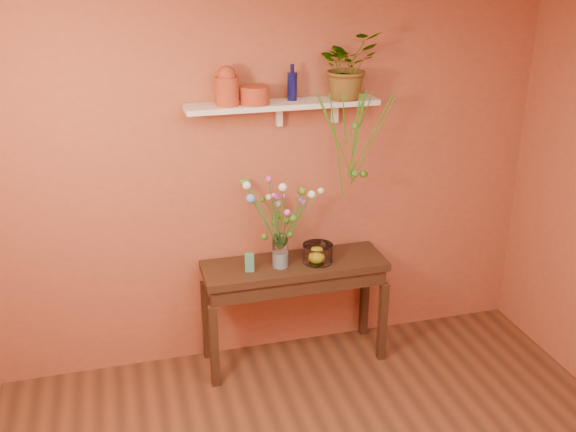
{
  "coord_description": "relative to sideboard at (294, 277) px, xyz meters",
  "views": [
    {
      "loc": [
        -1.05,
        -2.29,
        2.84
      ],
      "look_at": [
        0.0,
        1.55,
        1.25
      ],
      "focal_mm": 40.85,
      "sensor_mm": 36.0,
      "label": 1
    }
  ],
  "objects": [
    {
      "name": "sideboard",
      "position": [
        0.0,
        0.0,
        0.0
      ],
      "size": [
        1.31,
        0.42,
        0.8
      ],
      "color": "#3E2818",
      "rests_on": "ground"
    },
    {
      "name": "lemon",
      "position": [
        0.15,
        -0.04,
        0.16
      ],
      "size": [
        0.09,
        0.09,
        0.09
      ],
      "primitive_type": "sphere",
      "color": "#FFF012",
      "rests_on": "glass_bowl"
    },
    {
      "name": "bouquet",
      "position": [
        -0.12,
        -0.04,
        0.58
      ],
      "size": [
        0.58,
        0.47,
        0.56
      ],
      "color": "#386B28",
      "rests_on": "glass_vase"
    },
    {
      "name": "glass_bowl",
      "position": [
        0.16,
        -0.03,
        0.18
      ],
      "size": [
        0.22,
        0.22,
        0.13
      ],
      "color": "white",
      "rests_on": "sideboard"
    },
    {
      "name": "terracotta_jug",
      "position": [
        -0.43,
        0.08,
        1.38
      ],
      "size": [
        0.15,
        0.15,
        0.25
      ],
      "color": "#A44122",
      "rests_on": "wall_shelf"
    },
    {
      "name": "spider_plant",
      "position": [
        0.38,
        0.08,
        1.48
      ],
      "size": [
        0.49,
        0.45,
        0.44
      ],
      "primitive_type": "imported",
      "rotation": [
        0.0,
        0.0,
        0.31
      ],
      "color": "#3A6E20",
      "rests_on": "wall_shelf"
    },
    {
      "name": "blue_bottle",
      "position": [
        0.02,
        0.13,
        1.35
      ],
      "size": [
        0.07,
        0.07,
        0.24
      ],
      "color": "#0C0C43",
      "rests_on": "wall_shelf"
    },
    {
      "name": "terracotta_pot",
      "position": [
        -0.25,
        0.07,
        1.31
      ],
      "size": [
        0.2,
        0.2,
        0.12
      ],
      "primitive_type": "cylinder",
      "rotation": [
        0.0,
        0.0,
        0.07
      ],
      "color": "#A44122",
      "rests_on": "wall_shelf"
    },
    {
      "name": "carton",
      "position": [
        -0.34,
        -0.05,
        0.18
      ],
      "size": [
        0.07,
        0.06,
        0.13
      ],
      "primitive_type": "cube",
      "rotation": [
        0.0,
        0.0,
        -0.21
      ],
      "color": "teal",
      "rests_on": "sideboard"
    },
    {
      "name": "plant_fronds",
      "position": [
        0.41,
        -0.08,
        0.94
      ],
      "size": [
        0.48,
        0.29,
        0.74
      ],
      "color": "#3A6E20",
      "rests_on": "wall_shelf"
    },
    {
      "name": "wall_shelf",
      "position": [
        -0.05,
        0.11,
        1.23
      ],
      "size": [
        1.3,
        0.24,
        0.19
      ],
      "color": "white",
      "rests_on": "room"
    },
    {
      "name": "glass_vase",
      "position": [
        -0.11,
        -0.04,
        0.22
      ],
      "size": [
        0.11,
        0.11,
        0.23
      ],
      "color": "white",
      "rests_on": "sideboard"
    },
    {
      "name": "room",
      "position": [
        -0.11,
        -1.77,
        0.67
      ],
      "size": [
        4.04,
        4.04,
        2.7
      ],
      "color": "brown",
      "rests_on": "ground"
    }
  ]
}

